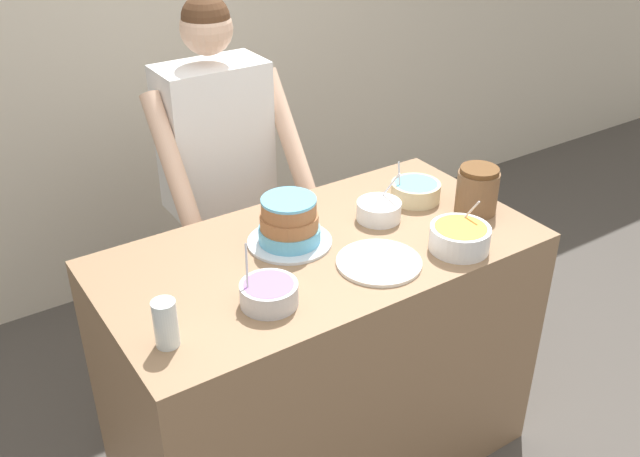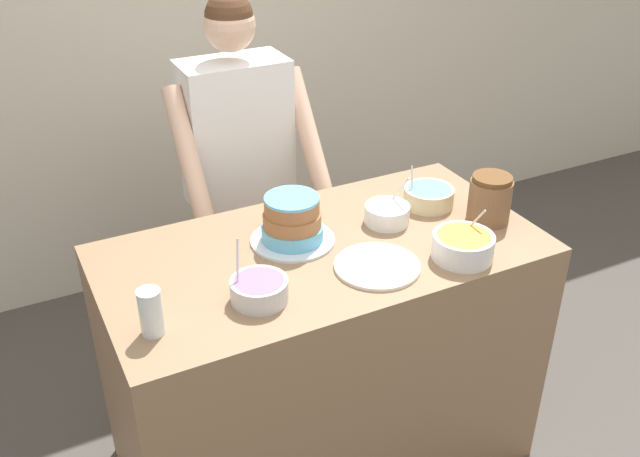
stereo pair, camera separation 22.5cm
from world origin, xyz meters
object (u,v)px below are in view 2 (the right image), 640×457
person_baker (239,159)px  frosting_bowl_orange (463,245)px  frosting_bowl_white (387,213)px  drinking_glass (151,312)px  cake (292,222)px  ceramic_plate (377,266)px  stoneware_jar (490,199)px  frosting_bowl_purple (259,289)px  frosting_bowl_blue (429,196)px

person_baker → frosting_bowl_orange: 1.07m
frosting_bowl_white → person_baker: bearing=112.4°
frosting_bowl_orange → drinking_glass: bearing=176.2°
cake → ceramic_plate: 0.32m
drinking_glass → stoneware_jar: size_ratio=0.81×
frosting_bowl_white → drinking_glass: bearing=-165.0°
drinking_glass → stoneware_jar: bearing=4.5°
frosting_bowl_white → ceramic_plate: (-0.18, -0.24, -0.03)m
frosting_bowl_purple → frosting_bowl_blue: 0.82m
cake → stoneware_jar: bearing=-14.7°
frosting_bowl_white → frosting_bowl_blue: bearing=11.9°
drinking_glass → ceramic_plate: bearing=0.4°
frosting_bowl_orange → frosting_bowl_white: 0.32m
stoneware_jar → frosting_bowl_blue: bearing=123.0°
cake → frosting_bowl_orange: bearing=-37.3°
drinking_glass → ceramic_plate: (0.71, 0.00, -0.06)m
person_baker → frosting_bowl_blue: size_ratio=8.98×
frosting_bowl_purple → frosting_bowl_white: 0.62m
person_baker → frosting_bowl_orange: bearing=-69.1°
cake → frosting_bowl_blue: bearing=1.1°
frosting_bowl_white → ceramic_plate: 0.30m
person_baker → stoneware_jar: (0.61, -0.83, 0.06)m
frosting_bowl_blue → frosting_bowl_orange: (-0.11, -0.35, 0.01)m
person_baker → ceramic_plate: 0.93m
frosting_bowl_blue → drinking_glass: (-1.10, -0.28, 0.03)m
person_baker → cake: bearing=-95.5°
ceramic_plate → stoneware_jar: 0.52m
cake → stoneware_jar: 0.70m
person_baker → frosting_bowl_white: (0.28, -0.69, 0.01)m
frosting_bowl_purple → frosting_bowl_blue: bearing=19.2°
person_baker → frosting_bowl_orange: size_ratio=8.27×
frosting_bowl_blue → stoneware_jar: (0.12, -0.19, 0.05)m
frosting_bowl_orange → drinking_glass: 0.99m
frosting_bowl_purple → drinking_glass: size_ratio=1.35×
cake → drinking_glass: 0.61m
frosting_bowl_purple → ceramic_plate: (0.40, -0.01, -0.03)m
person_baker → frosting_bowl_blue: (0.49, -0.65, 0.01)m
person_baker → frosting_bowl_white: size_ratio=9.80×
drinking_glass → stoneware_jar: 1.22m
cake → frosting_bowl_purple: size_ratio=1.50×
person_baker → frosting_bowl_purple: bearing=-107.6°
frosting_bowl_purple → ceramic_plate: frosting_bowl_purple is taller
frosting_bowl_orange → drinking_glass: size_ratio=1.42×
frosting_bowl_purple → drinking_glass: bearing=-178.0°
frosting_bowl_white → stoneware_jar: 0.36m
person_baker → cake: (-0.06, -0.66, 0.05)m
frosting_bowl_orange → frosting_bowl_white: bearing=107.4°
frosting_bowl_white → drinking_glass: frosting_bowl_white is taller
person_baker → stoneware_jar: size_ratio=9.58×
person_baker → stoneware_jar: person_baker is taller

